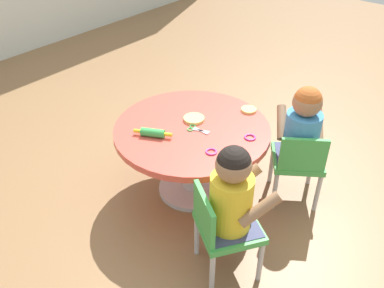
# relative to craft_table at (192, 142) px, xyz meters

# --- Properties ---
(ground_plane) EXTENTS (10.00, 10.00, 0.00)m
(ground_plane) POSITION_rel_craft_table_xyz_m (0.00, 0.00, -0.39)
(ground_plane) COLOR olive
(craft_table) EXTENTS (0.95, 0.95, 0.50)m
(craft_table) POSITION_rel_craft_table_xyz_m (0.00, 0.00, 0.00)
(craft_table) COLOR silver
(craft_table) RESTS_ON ground
(child_chair_left) EXTENTS (0.42, 0.42, 0.54)m
(child_chair_left) POSITION_rel_craft_table_xyz_m (-0.39, -0.53, -0.08)
(child_chair_left) COLOR #B7B7BC
(child_chair_left) RESTS_ON ground
(seated_child_left) EXTENTS (0.44, 0.41, 0.51)m
(seated_child_left) POSITION_rel_craft_table_xyz_m (-0.36, -0.55, 0.15)
(seated_child_left) COLOR #3F4772
(seated_child_left) RESTS_ON ground
(child_chair_right) EXTENTS (0.42, 0.42, 0.54)m
(child_chair_right) POSITION_rel_craft_table_xyz_m (0.35, -0.55, -0.08)
(child_chair_right) COLOR #B7B7BC
(child_chair_right) RESTS_ON ground
(seated_child_right) EXTENTS (0.44, 0.42, 0.51)m
(seated_child_right) POSITION_rel_craft_table_xyz_m (0.38, -0.53, 0.15)
(seated_child_right) COLOR #3F4772
(seated_child_right) RESTS_ON ground
(rolling_pin) EXTENTS (0.13, 0.21, 0.05)m
(rolling_pin) POSITION_rel_craft_table_xyz_m (-0.22, 0.11, 0.13)
(rolling_pin) COLOR green
(rolling_pin) RESTS_ON craft_table
(craft_scissors) EXTENTS (0.08, 0.14, 0.01)m
(craft_scissors) POSITION_rel_craft_table_xyz_m (-0.01, -0.03, 0.11)
(craft_scissors) COLOR silver
(craft_scissors) RESTS_ON craft_table
(playdough_blob_0) EXTENTS (0.10, 0.10, 0.02)m
(playdough_blob_0) POSITION_rel_craft_table_xyz_m (0.38, -0.16, 0.12)
(playdough_blob_0) COLOR #F2CC72
(playdough_blob_0) RESTS_ON craft_table
(playdough_blob_1) EXTENTS (0.13, 0.13, 0.02)m
(playdough_blob_1) POSITION_rel_craft_table_xyz_m (0.07, 0.04, 0.12)
(playdough_blob_1) COLOR #F2CC72
(playdough_blob_1) RESTS_ON craft_table
(cookie_cutter_0) EXTENTS (0.07, 0.07, 0.01)m
(cookie_cutter_0) POSITION_rel_craft_table_xyz_m (0.13, -0.33, 0.11)
(cookie_cutter_0) COLOR #D83FA5
(cookie_cutter_0) RESTS_ON craft_table
(cookie_cutter_1) EXTENTS (0.06, 0.06, 0.01)m
(cookie_cutter_1) POSITION_rel_craft_table_xyz_m (-0.13, -0.25, 0.11)
(cookie_cutter_1) COLOR #D83FA5
(cookie_cutter_1) RESTS_ON craft_table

